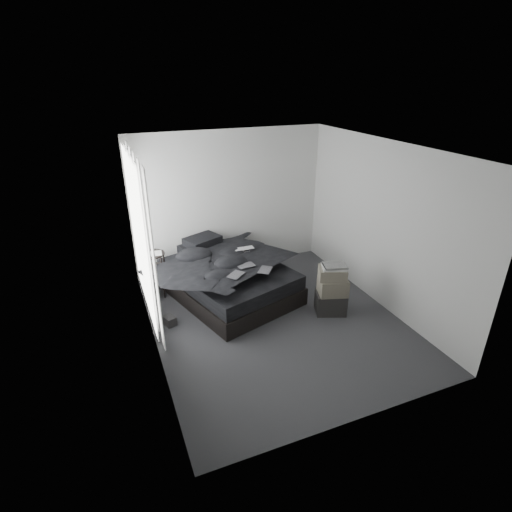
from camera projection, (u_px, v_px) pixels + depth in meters
name	position (u px, v px, depth m)	size (l,w,h in m)	color
floor	(275.00, 320.00, 6.15)	(3.60, 4.20, 0.01)	#373739
ceiling	(280.00, 148.00, 5.06)	(3.60, 4.20, 0.01)	white
wall_back	(230.00, 202.00, 7.37)	(3.60, 0.01, 2.60)	silver
wall_front	(369.00, 321.00, 3.84)	(3.60, 0.01, 2.60)	silver
wall_left	(147.00, 264.00, 4.99)	(0.01, 4.20, 2.60)	silver
wall_right	(382.00, 226.00, 6.22)	(0.01, 4.20, 2.60)	silver
window_left	(139.00, 235.00, 5.73)	(0.02, 2.00, 2.30)	white
curtain_left	(143.00, 239.00, 5.78)	(0.06, 2.12, 2.48)	white
bed	(229.00, 287.00, 6.81)	(1.63, 2.15, 0.29)	black
mattress	(228.00, 273.00, 6.70)	(1.56, 2.08, 0.23)	black
duvet	(230.00, 261.00, 6.56)	(1.58, 1.83, 0.25)	black
pillow_lower	(199.00, 248.00, 7.18)	(0.65, 0.44, 0.15)	black
pillow_upper	(202.00, 241.00, 7.14)	(0.60, 0.42, 0.14)	black
laptop	(245.00, 246.00, 6.80)	(0.34, 0.22, 0.03)	silver
comic_a	(236.00, 270.00, 5.99)	(0.27, 0.18, 0.01)	black
comic_b	(246.00, 261.00, 6.28)	(0.27, 0.18, 0.01)	black
comic_c	(265.00, 265.00, 6.13)	(0.27, 0.18, 0.01)	black
side_stand	(155.00, 274.00, 6.74)	(0.41, 0.41, 0.75)	black
papers	(153.00, 254.00, 6.57)	(0.29, 0.21, 0.01)	white
floor_books	(169.00, 321.00, 6.02)	(0.14, 0.20, 0.14)	black
box_lower	(331.00, 302.00, 6.30)	(0.46, 0.36, 0.34)	black
box_mid	(333.00, 286.00, 6.17)	(0.43, 0.34, 0.26)	#676051
box_upper	(333.00, 273.00, 6.09)	(0.41, 0.33, 0.18)	#676051
art_book_white	(334.00, 267.00, 6.04)	(0.35, 0.28, 0.03)	silver
art_book_snake	(335.00, 265.00, 6.02)	(0.34, 0.27, 0.03)	silver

